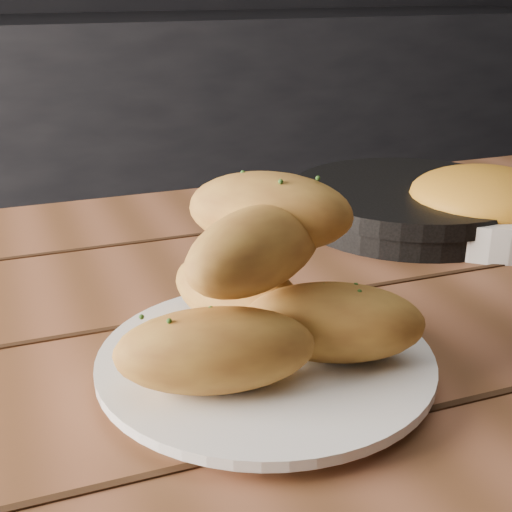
{
  "coord_description": "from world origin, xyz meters",
  "views": [
    {
      "loc": [
        -0.62,
        -0.73,
        1.03
      ],
      "look_at": [
        -0.45,
        -0.27,
        0.84
      ],
      "focal_mm": 50.0,
      "sensor_mm": 36.0,
      "label": 1
    }
  ],
  "objects_px": {
    "table": "(365,432)",
    "bread_rolls": "(263,286)",
    "skillet": "(411,203)",
    "plate": "(265,364)",
    "bowl": "(485,206)"
  },
  "relations": [
    {
      "from": "skillet",
      "to": "plate",
      "type": "bearing_deg",
      "value": -137.52
    },
    {
      "from": "table",
      "to": "skillet",
      "type": "bearing_deg",
      "value": 52.45
    },
    {
      "from": "table",
      "to": "skillet",
      "type": "height_order",
      "value": "skillet"
    },
    {
      "from": "table",
      "to": "bread_rolls",
      "type": "distance_m",
      "value": 0.19
    },
    {
      "from": "table",
      "to": "bread_rolls",
      "type": "relative_size",
      "value": 6.75
    },
    {
      "from": "bread_rolls",
      "to": "skillet",
      "type": "distance_m",
      "value": 0.4
    },
    {
      "from": "skillet",
      "to": "bowl",
      "type": "relative_size",
      "value": 2.02
    },
    {
      "from": "plate",
      "to": "bread_rolls",
      "type": "distance_m",
      "value": 0.06
    },
    {
      "from": "table",
      "to": "plate",
      "type": "bearing_deg",
      "value": -171.04
    },
    {
      "from": "bread_rolls",
      "to": "skillet",
      "type": "xyz_separation_m",
      "value": [
        0.3,
        0.27,
        -0.05
      ]
    },
    {
      "from": "bowl",
      "to": "table",
      "type": "bearing_deg",
      "value": -143.12
    },
    {
      "from": "table",
      "to": "bread_rolls",
      "type": "bearing_deg",
      "value": -172.65
    },
    {
      "from": "table",
      "to": "plate",
      "type": "height_order",
      "value": "plate"
    },
    {
      "from": "plate",
      "to": "bowl",
      "type": "height_order",
      "value": "bowl"
    },
    {
      "from": "bread_rolls",
      "to": "skillet",
      "type": "relative_size",
      "value": 0.58
    }
  ]
}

